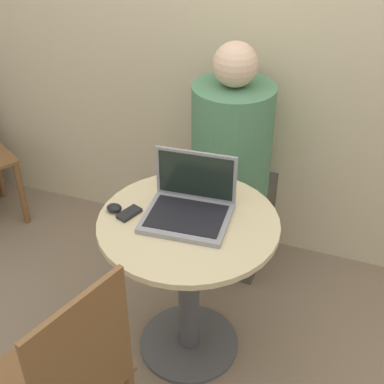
{
  "coord_description": "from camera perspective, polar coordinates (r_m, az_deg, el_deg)",
  "views": [
    {
      "loc": [
        0.57,
        -1.52,
        1.95
      ],
      "look_at": [
        -0.0,
        0.05,
        0.81
      ],
      "focal_mm": 50.0,
      "sensor_mm": 36.0,
      "label": 1
    }
  ],
  "objects": [
    {
      "name": "round_table",
      "position": [
        2.19,
        -0.37,
        -7.75
      ],
      "size": [
        0.7,
        0.7,
        0.71
      ],
      "color": "#4C4C51",
      "rests_on": "ground_plane"
    },
    {
      "name": "computer_mouse",
      "position": [
        2.11,
        -8.3,
        -1.69
      ],
      "size": [
        0.06,
        0.05,
        0.03
      ],
      "color": "black",
      "rests_on": "round_table"
    },
    {
      "name": "chair_empty",
      "position": [
        1.89,
        -13.34,
        -19.13
      ],
      "size": [
        0.5,
        0.5,
        0.9
      ],
      "color": "brown",
      "rests_on": "ground_plane"
    },
    {
      "name": "laptop",
      "position": [
        2.05,
        -0.28,
        -1.4
      ],
      "size": [
        0.34,
        0.29,
        0.23
      ],
      "color": "gray",
      "rests_on": "round_table"
    },
    {
      "name": "person_seated",
      "position": [
        2.7,
        4.53,
        1.6
      ],
      "size": [
        0.39,
        0.6,
        1.21
      ],
      "color": "#4C4742",
      "rests_on": "ground_plane"
    },
    {
      "name": "cell_phone",
      "position": [
        2.09,
        -6.72,
        -2.27
      ],
      "size": [
        0.08,
        0.11,
        0.02
      ],
      "color": "black",
      "rests_on": "round_table"
    },
    {
      "name": "ground_plane",
      "position": [
        2.54,
        -0.33,
        -15.88
      ],
      "size": [
        12.0,
        12.0,
        0.0
      ],
      "primitive_type": "plane",
      "color": "#7F6B56"
    },
    {
      "name": "back_wall",
      "position": [
        2.55,
        6.85,
        19.26
      ],
      "size": [
        7.0,
        0.05,
        2.6
      ],
      "color": "beige",
      "rests_on": "ground_plane"
    }
  ]
}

